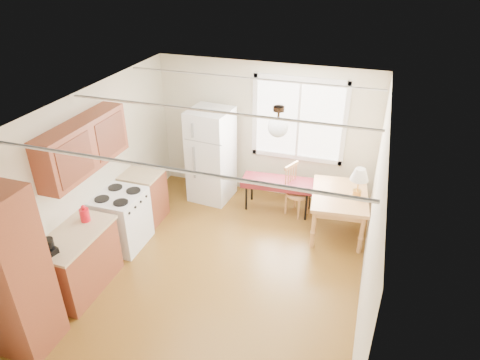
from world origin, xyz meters
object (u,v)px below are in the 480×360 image
at_px(refrigerator, 211,155).
at_px(dining_table, 339,199).
at_px(chair, 294,186).
at_px(bench, 279,184).

xyz_separation_m(refrigerator, dining_table, (2.37, -0.42, -0.24)).
distance_m(refrigerator, dining_table, 2.42).
distance_m(dining_table, chair, 0.89).
distance_m(bench, dining_table, 1.14).
bearing_deg(chair, refrigerator, -158.59).
distance_m(refrigerator, chair, 1.60).
xyz_separation_m(dining_table, chair, (-0.81, 0.35, -0.10)).
bearing_deg(chair, dining_table, 0.44).
xyz_separation_m(bench, dining_table, (1.08, -0.36, 0.09)).
bearing_deg(refrigerator, chair, 2.87).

